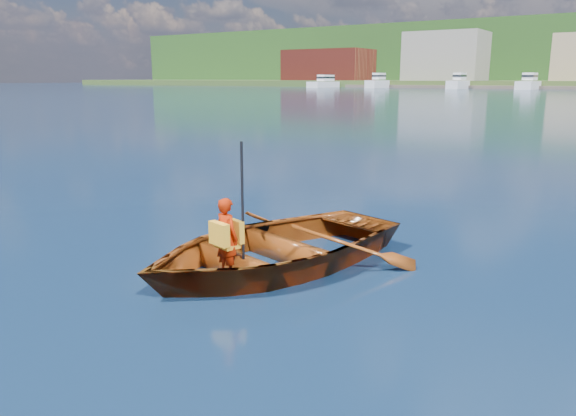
{
  "coord_description": "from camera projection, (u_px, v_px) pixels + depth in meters",
  "views": [
    {
      "loc": [
        4.87,
        -5.6,
        2.65
      ],
      "look_at": [
        0.72,
        0.77,
        0.89
      ],
      "focal_mm": 35.0,
      "sensor_mm": 36.0,
      "label": 1
    }
  ],
  "objects": [
    {
      "name": "rowboat",
      "position": [
        273.0,
        246.0,
        8.08
      ],
      "size": [
        4.07,
        4.92,
        0.88
      ],
      "color": "brown",
      "rests_on": "ground"
    },
    {
      "name": "ground",
      "position": [
        214.0,
        275.0,
        7.76
      ],
      "size": [
        600.0,
        600.0,
        0.0
      ],
      "color": "#132C3D",
      "rests_on": "ground"
    },
    {
      "name": "marina_yachts",
      "position": [
        570.0,
        84.0,
        131.37
      ],
      "size": [
        143.76,
        13.43,
        4.44
      ],
      "color": "white",
      "rests_on": "ground"
    },
    {
      "name": "child_paddler",
      "position": [
        227.0,
        237.0,
        7.3
      ],
      "size": [
        0.44,
        0.41,
        1.78
      ],
      "color": "#A31C03",
      "rests_on": "ground"
    }
  ]
}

